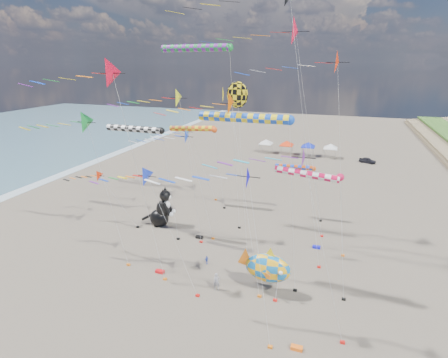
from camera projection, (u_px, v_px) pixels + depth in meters
ground at (184, 326)px, 29.15m from camera, size 260.00×260.00×0.00m
delta_kite_0 at (167, 140)px, 39.85m from camera, size 9.91×1.77×13.79m
delta_kite_1 at (103, 177)px, 45.74m from camera, size 9.05×1.60×7.83m
delta_kite_2 at (225, 108)px, 28.24m from camera, size 9.63×2.20×18.79m
delta_kite_3 at (154, 179)px, 30.44m from camera, size 8.95×2.00×12.51m
delta_kite_4 at (169, 99)px, 39.64m from camera, size 13.29×2.33×18.38m
delta_kite_5 at (302, 159)px, 23.97m from camera, size 9.72×1.79×15.89m
delta_kite_6 at (183, 133)px, 53.98m from camera, size 10.52×1.76×11.77m
delta_kite_7 at (293, 33)px, 37.98m from camera, size 17.12×3.28×25.78m
delta_kite_9 at (320, 65)px, 34.36m from camera, size 13.20×2.51×22.25m
delta_kite_10 at (72, 124)px, 34.49m from camera, size 12.60×2.39×16.61m
delta_kite_11 at (114, 75)px, 30.14m from camera, size 12.97×2.78×21.52m
delta_kite_12 at (221, 184)px, 23.98m from camera, size 10.31×1.86×14.30m
windsock_0 at (248, 119)px, 29.92m from camera, size 9.71×0.86×16.81m
windsock_1 at (137, 130)px, 40.49m from camera, size 8.83×0.79×13.94m
windsock_2 at (198, 49)px, 40.78m from camera, size 10.26×0.90×22.95m
windsock_3 at (195, 129)px, 50.19m from camera, size 8.48×0.85×12.26m
windsock_4 at (297, 168)px, 47.07m from camera, size 6.84×0.66×7.82m
windsock_5 at (311, 176)px, 29.76m from camera, size 7.17×0.66×12.17m
angelfish_kite at (235, 96)px, 35.33m from camera, size 3.74×3.02×19.11m
cat_inflatable at (161, 207)px, 46.38m from camera, size 4.24×2.59×5.37m
fish_inflatable at (267, 268)px, 32.54m from camera, size 5.80×2.91×4.91m
person_adult at (217, 282)px, 33.52m from camera, size 0.77×0.65×1.78m
child_green at (269, 277)px, 34.70m from camera, size 0.64×0.51×1.24m
child_blue at (207, 260)px, 37.99m from camera, size 0.50×0.60×0.96m
kite_bag_0 at (316, 247)px, 41.28m from camera, size 0.90×0.44×0.30m
kite_bag_1 at (199, 237)px, 43.62m from camera, size 0.90×0.44×0.30m
kite_bag_2 at (160, 272)px, 36.47m from camera, size 0.90×0.44×0.30m
kite_bag_3 at (297, 348)px, 26.72m from camera, size 0.90×0.44×0.30m
tent_row at (298, 142)px, 81.60m from camera, size 19.20×4.20×3.80m
parked_car at (368, 160)px, 75.93m from camera, size 3.78×2.46×1.20m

